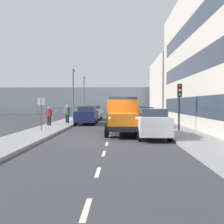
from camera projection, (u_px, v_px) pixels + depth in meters
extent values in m
plane|color=#38383D|center=(113.00, 124.00, 23.87)|extent=(80.00, 80.00, 0.00)
cube|color=gray|center=(163.00, 124.00, 23.72)|extent=(2.51, 42.14, 0.15)
cube|color=gray|center=(64.00, 123.00, 24.01)|extent=(2.51, 42.14, 0.15)
cube|color=silver|center=(86.00, 209.00, 4.82)|extent=(0.12, 1.10, 0.01)
cube|color=silver|center=(98.00, 172.00, 7.41)|extent=(0.12, 1.10, 0.01)
cube|color=silver|center=(104.00, 153.00, 10.13)|extent=(0.12, 1.10, 0.01)
cube|color=silver|center=(107.00, 144.00, 12.51)|extent=(0.12, 1.10, 0.01)
cube|color=silver|center=(109.00, 137.00, 15.02)|extent=(0.12, 1.10, 0.01)
cube|color=silver|center=(111.00, 131.00, 17.93)|extent=(0.12, 1.10, 0.01)
cube|color=silver|center=(112.00, 128.00, 20.16)|extent=(0.12, 1.10, 0.01)
cube|color=silver|center=(113.00, 125.00, 23.01)|extent=(0.12, 1.10, 0.01)
cube|color=silver|center=(113.00, 123.00, 25.93)|extent=(0.12, 1.10, 0.01)
cube|color=silver|center=(114.00, 121.00, 28.90)|extent=(0.12, 1.10, 0.01)
cube|color=silver|center=(114.00, 119.00, 31.31)|extent=(0.12, 1.10, 0.01)
cube|color=silver|center=(115.00, 118.00, 34.27)|extent=(0.12, 1.10, 0.01)
cube|color=silver|center=(115.00, 117.00, 37.03)|extent=(0.12, 1.10, 0.01)
cube|color=silver|center=(116.00, 116.00, 39.98)|extent=(0.12, 1.10, 0.01)
cube|color=silver|center=(116.00, 115.00, 42.25)|extent=(0.12, 1.10, 0.01)
cube|color=#2D3847|center=(188.00, 106.00, 19.55)|extent=(0.08, 18.15, 1.40)
cube|color=#2D3847|center=(189.00, 67.00, 19.44)|extent=(0.08, 18.15, 1.40)
cube|color=#2D3847|center=(189.00, 28.00, 19.33)|extent=(0.08, 18.15, 1.40)
cube|color=beige|center=(183.00, 88.00, 37.71)|extent=(8.45, 13.19, 8.49)
cube|color=#84939E|center=(116.00, 101.00, 47.82)|extent=(80.00, 0.80, 5.00)
cylinder|color=#4C5156|center=(196.00, 111.00, 43.87)|extent=(0.08, 0.08, 1.20)
cylinder|color=#4C5156|center=(184.00, 111.00, 43.93)|extent=(0.08, 0.08, 1.20)
cylinder|color=#4C5156|center=(173.00, 111.00, 43.99)|extent=(0.08, 0.08, 1.20)
cylinder|color=#4C5156|center=(161.00, 111.00, 44.05)|extent=(0.08, 0.08, 1.20)
cylinder|color=#4C5156|center=(150.00, 111.00, 44.11)|extent=(0.08, 0.08, 1.20)
cylinder|color=#4C5156|center=(139.00, 111.00, 44.17)|extent=(0.08, 0.08, 1.20)
cylinder|color=#4C5156|center=(127.00, 111.00, 44.23)|extent=(0.08, 0.08, 1.20)
cylinder|color=#4C5156|center=(116.00, 111.00, 44.29)|extent=(0.08, 0.08, 1.20)
cylinder|color=#4C5156|center=(105.00, 111.00, 44.35)|extent=(0.08, 0.08, 1.20)
cylinder|color=#4C5156|center=(93.00, 111.00, 44.41)|extent=(0.08, 0.08, 1.20)
cylinder|color=#4C5156|center=(82.00, 111.00, 44.47)|extent=(0.08, 0.08, 1.20)
cylinder|color=#4C5156|center=(71.00, 111.00, 44.53)|extent=(0.08, 0.08, 1.20)
cylinder|color=#4C5156|center=(60.00, 111.00, 44.59)|extent=(0.08, 0.08, 1.20)
cylinder|color=#4C5156|center=(49.00, 111.00, 44.65)|extent=(0.08, 0.08, 1.20)
cylinder|color=#4C5156|center=(38.00, 111.00, 44.72)|extent=(0.08, 0.08, 1.20)
cube|color=#4C5156|center=(116.00, 108.00, 44.27)|extent=(28.00, 0.08, 0.08)
cube|color=black|center=(123.00, 125.00, 16.48)|extent=(1.64, 5.60, 0.30)
cube|color=orange|center=(123.00, 119.00, 14.62)|extent=(1.72, 1.90, 0.70)
cube|color=silver|center=(123.00, 121.00, 13.73)|extent=(1.16, 0.08, 0.56)
sphere|color=white|center=(137.00, 118.00, 13.70)|extent=(0.20, 0.20, 0.20)
sphere|color=white|center=(110.00, 118.00, 13.74)|extent=(0.20, 0.20, 0.20)
cube|color=orange|center=(123.00, 109.00, 16.11)|extent=(1.93, 1.34, 1.15)
cube|color=#2D3847|center=(123.00, 101.00, 16.09)|extent=(1.79, 1.23, 0.56)
cube|color=#2D2319|center=(123.00, 120.00, 17.82)|extent=(2.10, 2.80, 0.16)
cube|color=black|center=(137.00, 116.00, 17.78)|extent=(0.08, 2.80, 0.56)
cube|color=black|center=(108.00, 115.00, 17.84)|extent=(0.08, 2.80, 0.56)
cylinder|color=black|center=(139.00, 130.00, 14.78)|extent=(0.24, 0.90, 0.90)
cylinder|color=black|center=(107.00, 130.00, 14.84)|extent=(0.24, 0.90, 0.90)
cylinder|color=black|center=(136.00, 125.00, 18.00)|extent=(0.24, 0.90, 0.90)
cylinder|color=black|center=(109.00, 125.00, 18.06)|extent=(0.24, 0.90, 0.90)
cube|color=white|center=(152.00, 124.00, 14.65)|extent=(1.68, 4.41, 1.00)
cube|color=#2D3847|center=(152.00, 112.00, 14.43)|extent=(1.38, 2.43, 0.42)
cylinder|color=black|center=(136.00, 130.00, 16.06)|extent=(0.18, 0.60, 0.60)
cylinder|color=black|center=(161.00, 130.00, 16.01)|extent=(0.18, 0.60, 0.60)
cylinder|color=black|center=(140.00, 136.00, 13.33)|extent=(0.18, 0.60, 0.60)
cylinder|color=black|center=(170.00, 136.00, 13.28)|extent=(0.18, 0.60, 0.60)
cube|color=#1E6670|center=(142.00, 118.00, 20.44)|extent=(1.82, 4.07, 1.00)
cube|color=#2D3847|center=(143.00, 110.00, 20.22)|extent=(1.49, 2.24, 0.42)
cylinder|color=black|center=(131.00, 123.00, 21.75)|extent=(0.18, 0.60, 0.60)
cylinder|color=black|center=(151.00, 123.00, 21.69)|extent=(0.18, 0.60, 0.60)
cylinder|color=black|center=(133.00, 126.00, 19.22)|extent=(0.18, 0.60, 0.60)
cylinder|color=black|center=(155.00, 126.00, 19.17)|extent=(0.18, 0.60, 0.60)
cube|color=slate|center=(138.00, 115.00, 25.79)|extent=(1.69, 4.59, 1.00)
cube|color=#2D3847|center=(138.00, 108.00, 25.56)|extent=(1.38, 2.53, 0.42)
cylinder|color=black|center=(129.00, 119.00, 27.25)|extent=(0.18, 0.60, 0.60)
cylinder|color=black|center=(144.00, 119.00, 27.20)|extent=(0.18, 0.60, 0.60)
cylinder|color=black|center=(131.00, 121.00, 24.41)|extent=(0.18, 0.60, 0.60)
cylinder|color=black|center=(147.00, 121.00, 24.36)|extent=(0.18, 0.60, 0.60)
cube|color=navy|center=(87.00, 116.00, 24.11)|extent=(1.82, 4.46, 1.00)
cube|color=#2D3847|center=(87.00, 108.00, 24.29)|extent=(1.50, 2.45, 0.42)
cylinder|color=black|center=(94.00, 122.00, 22.73)|extent=(0.18, 0.60, 0.60)
cylinder|color=black|center=(75.00, 122.00, 22.78)|extent=(0.18, 0.60, 0.60)
cylinder|color=black|center=(97.00, 120.00, 25.48)|extent=(0.18, 0.60, 0.60)
cylinder|color=black|center=(80.00, 120.00, 25.54)|extent=(0.18, 0.60, 0.60)
cube|color=#B7BABF|center=(93.00, 113.00, 30.14)|extent=(1.81, 4.39, 1.00)
cube|color=#2D3847|center=(94.00, 107.00, 30.31)|extent=(1.48, 2.41, 0.42)
cylinder|color=black|center=(100.00, 118.00, 28.77)|extent=(0.18, 0.60, 0.60)
cylinder|color=black|center=(85.00, 118.00, 28.83)|extent=(0.18, 0.60, 0.60)
cylinder|color=black|center=(101.00, 117.00, 31.49)|extent=(0.18, 0.60, 0.60)
cylinder|color=black|center=(88.00, 117.00, 31.54)|extent=(0.18, 0.60, 0.60)
cylinder|color=black|center=(50.00, 121.00, 21.10)|extent=(0.14, 0.14, 0.76)
cylinder|color=black|center=(48.00, 121.00, 21.10)|extent=(0.14, 0.14, 0.76)
cylinder|color=maroon|center=(49.00, 113.00, 21.08)|extent=(0.34, 0.34, 0.60)
cylinder|color=maroon|center=(52.00, 113.00, 21.07)|extent=(0.09, 0.09, 0.55)
cylinder|color=maroon|center=(46.00, 113.00, 21.08)|extent=(0.09, 0.09, 0.55)
sphere|color=tan|center=(49.00, 108.00, 21.06)|extent=(0.21, 0.21, 0.21)
cylinder|color=black|center=(68.00, 119.00, 23.66)|extent=(0.14, 0.14, 0.80)
cylinder|color=black|center=(66.00, 119.00, 23.67)|extent=(0.14, 0.14, 0.80)
cylinder|color=#47724C|center=(67.00, 111.00, 23.64)|extent=(0.34, 0.34, 0.63)
cylinder|color=#47724C|center=(70.00, 112.00, 23.64)|extent=(0.09, 0.09, 0.58)
cylinder|color=#47724C|center=(65.00, 112.00, 23.65)|extent=(0.09, 0.09, 0.58)
sphere|color=tan|center=(67.00, 107.00, 23.63)|extent=(0.22, 0.22, 0.22)
cylinder|color=black|center=(68.00, 118.00, 25.14)|extent=(0.14, 0.14, 0.84)
cylinder|color=black|center=(66.00, 118.00, 25.14)|extent=(0.14, 0.14, 0.84)
cylinder|color=gray|center=(67.00, 110.00, 25.11)|extent=(0.34, 0.34, 0.67)
cylinder|color=gray|center=(69.00, 110.00, 25.11)|extent=(0.09, 0.09, 0.61)
cylinder|color=gray|center=(65.00, 110.00, 25.12)|extent=(0.09, 0.09, 0.61)
sphere|color=tan|center=(67.00, 106.00, 25.10)|extent=(0.23, 0.23, 0.23)
cylinder|color=black|center=(179.00, 107.00, 17.30)|extent=(0.12, 0.12, 3.20)
cube|color=black|center=(180.00, 90.00, 17.11)|extent=(0.28, 0.24, 0.90)
sphere|color=red|center=(180.00, 86.00, 16.98)|extent=(0.18, 0.18, 0.18)
sphere|color=orange|center=(180.00, 90.00, 16.99)|extent=(0.18, 0.18, 0.18)
sphere|color=green|center=(180.00, 95.00, 17.01)|extent=(0.18, 0.18, 0.18)
cylinder|color=#59595B|center=(73.00, 94.00, 29.14)|extent=(0.16, 0.16, 5.85)
cylinder|color=#59595B|center=(74.00, 70.00, 29.49)|extent=(0.10, 0.90, 0.10)
sphere|color=silver|center=(74.00, 71.00, 29.94)|extent=(0.32, 0.32, 0.32)
cylinder|color=#59595B|center=(84.00, 96.00, 38.73)|extent=(0.16, 0.16, 5.98)
cylinder|color=#59595B|center=(84.00, 77.00, 39.07)|extent=(0.10, 0.90, 0.10)
sphere|color=silver|center=(85.00, 78.00, 39.52)|extent=(0.32, 0.32, 0.32)
cylinder|color=#4C4C4C|center=(41.00, 114.00, 17.36)|extent=(0.07, 0.07, 2.20)
cube|color=silver|center=(41.00, 101.00, 17.32)|extent=(0.50, 0.04, 0.50)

